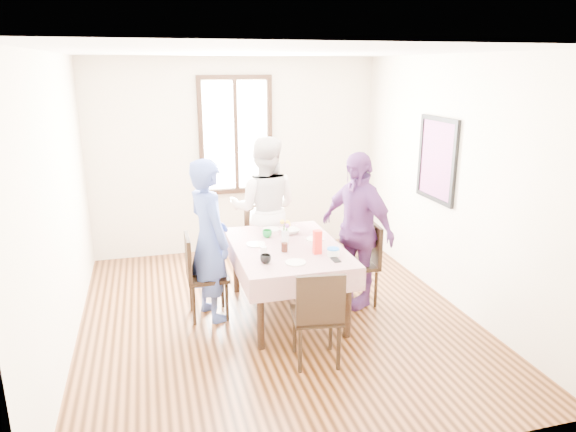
# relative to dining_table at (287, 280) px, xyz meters

# --- Properties ---
(ground) EXTENTS (4.50, 4.50, 0.00)m
(ground) POSITION_rel_dining_table_xyz_m (-0.15, -0.07, -0.38)
(ground) COLOR black
(ground) RESTS_ON ground
(back_wall) EXTENTS (4.00, 0.00, 4.00)m
(back_wall) POSITION_rel_dining_table_xyz_m (-0.15, 2.18, 0.98)
(back_wall) COLOR beige
(back_wall) RESTS_ON ground
(right_wall) EXTENTS (0.00, 4.50, 4.50)m
(right_wall) POSITION_rel_dining_table_xyz_m (1.85, -0.07, 0.98)
(right_wall) COLOR beige
(right_wall) RESTS_ON ground
(window_frame) EXTENTS (1.02, 0.06, 1.62)m
(window_frame) POSITION_rel_dining_table_xyz_m (-0.15, 2.16, 1.27)
(window_frame) COLOR black
(window_frame) RESTS_ON back_wall
(window_pane) EXTENTS (0.90, 0.02, 1.50)m
(window_pane) POSITION_rel_dining_table_xyz_m (-0.15, 2.17, 1.27)
(window_pane) COLOR white
(window_pane) RESTS_ON back_wall
(art_poster) EXTENTS (0.04, 0.76, 0.96)m
(art_poster) POSITION_rel_dining_table_xyz_m (1.83, 0.23, 1.18)
(art_poster) COLOR red
(art_poster) RESTS_ON right_wall
(dining_table) EXTENTS (0.99, 1.46, 0.75)m
(dining_table) POSITION_rel_dining_table_xyz_m (0.00, 0.00, 0.00)
(dining_table) COLOR black
(dining_table) RESTS_ON ground
(tablecloth) EXTENTS (1.11, 1.58, 0.01)m
(tablecloth) POSITION_rel_dining_table_xyz_m (-0.00, 0.00, 0.38)
(tablecloth) COLOR #4F0511
(tablecloth) RESTS_ON dining_table
(chair_left) EXTENTS (0.42, 0.42, 0.91)m
(chair_left) POSITION_rel_dining_table_xyz_m (-0.82, 0.14, 0.08)
(chair_left) COLOR black
(chair_left) RESTS_ON ground
(chair_right) EXTENTS (0.45, 0.45, 0.91)m
(chair_right) POSITION_rel_dining_table_xyz_m (0.82, 0.05, 0.08)
(chair_right) COLOR black
(chair_right) RESTS_ON ground
(chair_far) EXTENTS (0.47, 0.47, 0.91)m
(chair_far) POSITION_rel_dining_table_xyz_m (-0.00, 1.01, 0.08)
(chair_far) COLOR black
(chair_far) RESTS_ON ground
(chair_near) EXTENTS (0.47, 0.47, 0.91)m
(chair_near) POSITION_rel_dining_table_xyz_m (-0.00, -1.01, 0.08)
(chair_near) COLOR black
(chair_near) RESTS_ON ground
(person_left) EXTENTS (0.58, 0.72, 1.70)m
(person_left) POSITION_rel_dining_table_xyz_m (-0.80, 0.14, 0.48)
(person_left) COLOR #3A4D95
(person_left) RESTS_ON ground
(person_far) EXTENTS (1.04, 0.92, 1.78)m
(person_far) POSITION_rel_dining_table_xyz_m (-0.00, 0.99, 0.52)
(person_far) COLOR silver
(person_far) RESTS_ON ground
(person_right) EXTENTS (0.80, 1.09, 1.71)m
(person_right) POSITION_rel_dining_table_xyz_m (0.80, 0.05, 0.48)
(person_right) COLOR #592C6A
(person_right) RESTS_ON ground
(mug_black) EXTENTS (0.11, 0.11, 0.08)m
(mug_black) POSITION_rel_dining_table_xyz_m (-0.33, -0.43, 0.43)
(mug_black) COLOR black
(mug_black) RESTS_ON tablecloth
(mug_flag) EXTENTS (0.11, 0.11, 0.08)m
(mug_flag) POSITION_rel_dining_table_xyz_m (0.30, -0.09, 0.42)
(mug_flag) COLOR red
(mug_flag) RESTS_ON tablecloth
(mug_green) EXTENTS (0.13, 0.13, 0.08)m
(mug_green) POSITION_rel_dining_table_xyz_m (-0.14, 0.32, 0.43)
(mug_green) COLOR #0C7226
(mug_green) RESTS_ON tablecloth
(serving_bowl) EXTENTS (0.26, 0.26, 0.05)m
(serving_bowl) POSITION_rel_dining_table_xyz_m (0.14, 0.39, 0.41)
(serving_bowl) COLOR white
(serving_bowl) RESTS_ON tablecloth
(juice_carton) EXTENTS (0.08, 0.08, 0.24)m
(juice_carton) POSITION_rel_dining_table_xyz_m (0.24, -0.30, 0.51)
(juice_carton) COLOR red
(juice_carton) RESTS_ON tablecloth
(butter_tub) EXTENTS (0.13, 0.13, 0.06)m
(butter_tub) POSITION_rel_dining_table_xyz_m (0.37, -0.40, 0.42)
(butter_tub) COLOR white
(butter_tub) RESTS_ON tablecloth
(jam_jar) EXTENTS (0.07, 0.07, 0.09)m
(jam_jar) POSITION_rel_dining_table_xyz_m (-0.07, -0.17, 0.43)
(jam_jar) COLOR black
(jam_jar) RESTS_ON tablecloth
(drinking_glass) EXTENTS (0.07, 0.07, 0.10)m
(drinking_glass) POSITION_rel_dining_table_xyz_m (-0.30, -0.24, 0.44)
(drinking_glass) COLOR silver
(drinking_glass) RESTS_ON tablecloth
(smartphone) EXTENTS (0.07, 0.14, 0.01)m
(smartphone) POSITION_rel_dining_table_xyz_m (0.35, -0.53, 0.39)
(smartphone) COLOR black
(smartphone) RESTS_ON tablecloth
(flower_vase) EXTENTS (0.08, 0.08, 0.16)m
(flower_vase) POSITION_rel_dining_table_xyz_m (-0.01, 0.04, 0.47)
(flower_vase) COLOR silver
(flower_vase) RESTS_ON tablecloth
(plate_left) EXTENTS (0.20, 0.20, 0.01)m
(plate_left) POSITION_rel_dining_table_xyz_m (-0.30, 0.11, 0.39)
(plate_left) COLOR white
(plate_left) RESTS_ON tablecloth
(plate_right) EXTENTS (0.20, 0.20, 0.01)m
(plate_right) POSITION_rel_dining_table_xyz_m (0.35, 0.11, 0.39)
(plate_right) COLOR white
(plate_right) RESTS_ON tablecloth
(plate_far) EXTENTS (0.20, 0.20, 0.01)m
(plate_far) POSITION_rel_dining_table_xyz_m (-0.03, 0.58, 0.39)
(plate_far) COLOR white
(plate_far) RESTS_ON tablecloth
(plate_near) EXTENTS (0.20, 0.20, 0.01)m
(plate_near) POSITION_rel_dining_table_xyz_m (-0.05, -0.50, 0.39)
(plate_near) COLOR white
(plate_near) RESTS_ON tablecloth
(butter_lid) EXTENTS (0.12, 0.12, 0.01)m
(butter_lid) POSITION_rel_dining_table_xyz_m (0.37, -0.40, 0.46)
(butter_lid) COLOR blue
(butter_lid) RESTS_ON butter_tub
(flower_bunch) EXTENTS (0.09, 0.09, 0.10)m
(flower_bunch) POSITION_rel_dining_table_xyz_m (-0.01, 0.04, 0.59)
(flower_bunch) COLOR yellow
(flower_bunch) RESTS_ON flower_vase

